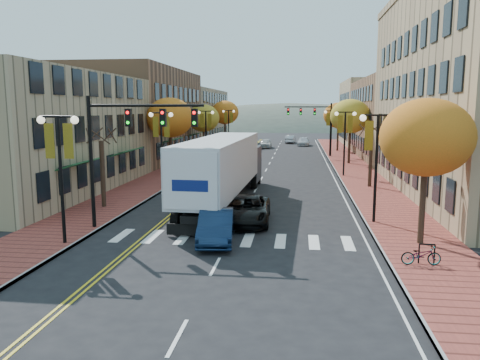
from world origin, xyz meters
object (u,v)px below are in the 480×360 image
(bicycle, at_px, (421,255))
(semi_truck, at_px, (225,165))
(navy_sedan, at_px, (216,226))
(black_suv, at_px, (247,210))

(bicycle, bearing_deg, semi_truck, 36.42)
(navy_sedan, relative_size, black_suv, 0.87)
(semi_truck, bearing_deg, black_suv, -65.63)
(black_suv, xyz_separation_m, bicycle, (7.73, -6.66, -0.18))
(semi_truck, relative_size, black_suv, 3.37)
(black_suv, relative_size, bicycle, 3.41)
(bicycle, bearing_deg, navy_sedan, 68.94)
(navy_sedan, distance_m, black_suv, 4.04)
(black_suv, bearing_deg, bicycle, -42.80)
(navy_sedan, height_order, bicycle, navy_sedan)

